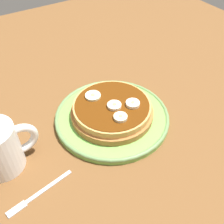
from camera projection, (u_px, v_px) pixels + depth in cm
name	position (u px, v px, depth cm)	size (l,w,h in cm)	color
ground_plane	(112.00, 123.00, 62.02)	(140.00, 140.00, 3.00)	brown
plate	(112.00, 116.00, 60.42)	(25.88, 25.88, 1.51)	#72B74C
pancake_stack	(111.00, 109.00, 59.17)	(18.40, 18.40, 3.28)	#A06632
banana_slice_0	(115.00, 105.00, 57.19)	(3.08, 3.08, 0.90)	#FBE4B9
banana_slice_1	(133.00, 104.00, 57.52)	(3.05, 3.05, 0.96)	#FEEBC4
banana_slice_2	(93.00, 96.00, 59.59)	(3.51, 3.51, 0.75)	#EFF0B9
banana_slice_3	(120.00, 117.00, 54.54)	(2.87, 2.87, 0.89)	beige
fork	(37.00, 195.00, 46.88)	(12.97, 3.22, 0.50)	silver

